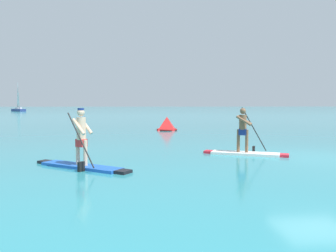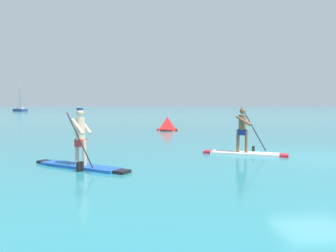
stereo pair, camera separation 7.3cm
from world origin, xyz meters
The scene contains 5 objects.
ground centered at (0.00, 0.00, 0.00)m, with size 440.00×440.00×0.00m, color teal.
paddleboarder_near_left centered at (-7.52, -1.22, 0.42)m, with size 2.93×2.20×1.75m.
paddleboarder_mid_center centered at (-2.15, 0.86, 0.38)m, with size 2.87×1.62×1.74m.
race_marker_buoy centered at (-4.05, 12.04, 0.40)m, with size 1.64×1.64×0.93m.
sailboat_left_horizon centered at (-35.64, 74.53, 0.92)m, with size 4.87×5.53×7.02m.
Camera 1 is at (-5.86, -10.80, 1.81)m, focal length 36.02 mm.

